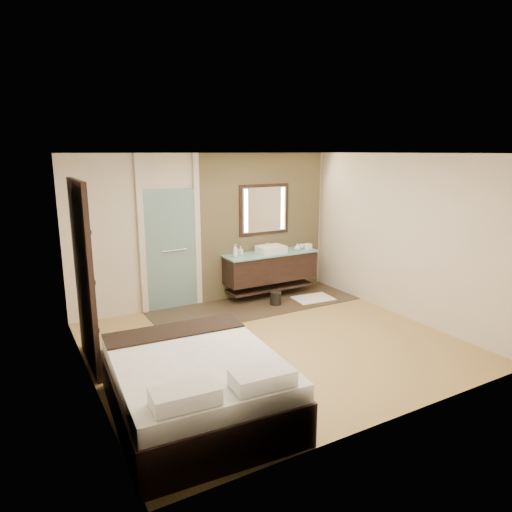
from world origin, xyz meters
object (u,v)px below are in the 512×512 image
vanity (270,267)px  bed (197,385)px  mirror_unit (264,210)px  waste_bin (276,298)px

vanity → bed: (-2.75, -3.08, -0.25)m
mirror_unit → bed: bearing=-129.7°
mirror_unit → waste_bin: size_ratio=4.21×
vanity → mirror_unit: size_ratio=1.75×
vanity → mirror_unit: mirror_unit is taller
vanity → mirror_unit: (0.00, 0.24, 1.07)m
mirror_unit → bed: mirror_unit is taller
vanity → bed: 4.13m
vanity → mirror_unit: bearing=90.0°
vanity → waste_bin: 0.69m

